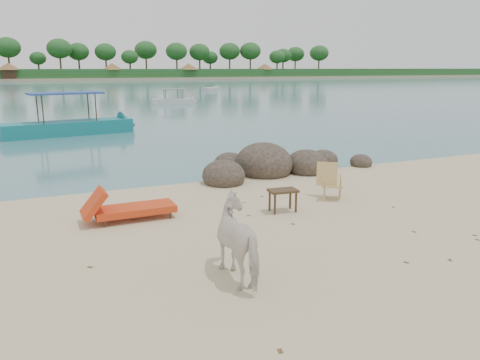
{
  "coord_description": "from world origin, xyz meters",
  "views": [
    {
      "loc": [
        -4.26,
        -7.2,
        3.42
      ],
      "look_at": [
        -0.23,
        2.0,
        1.0
      ],
      "focal_mm": 35.0,
      "sensor_mm": 36.0,
      "label": 1
    }
  ],
  "objects_px": {
    "boulders": "(271,166)",
    "cow": "(243,241)",
    "side_table": "(283,202)",
    "boat_near": "(66,100)",
    "lounge_chair": "(135,206)",
    "deck_chair": "(333,183)"
  },
  "relations": [
    {
      "from": "side_table",
      "to": "boat_near",
      "type": "distance_m",
      "value": 17.24
    },
    {
      "from": "lounge_chair",
      "to": "side_table",
      "type": "bearing_deg",
      "value": -15.1
    },
    {
      "from": "lounge_chair",
      "to": "deck_chair",
      "type": "relative_size",
      "value": 2.4
    },
    {
      "from": "lounge_chair",
      "to": "cow",
      "type": "bearing_deg",
      "value": -75.57
    },
    {
      "from": "side_table",
      "to": "deck_chair",
      "type": "relative_size",
      "value": 0.72
    },
    {
      "from": "cow",
      "to": "boat_near",
      "type": "height_order",
      "value": "boat_near"
    },
    {
      "from": "deck_chair",
      "to": "boat_near",
      "type": "bearing_deg",
      "value": 142.98
    },
    {
      "from": "boulders",
      "to": "boat_near",
      "type": "height_order",
      "value": "boat_near"
    },
    {
      "from": "cow",
      "to": "deck_chair",
      "type": "xyz_separation_m",
      "value": [
        4.1,
        3.4,
        -0.19
      ]
    },
    {
      "from": "cow",
      "to": "boat_near",
      "type": "relative_size",
      "value": 0.21
    },
    {
      "from": "boulders",
      "to": "cow",
      "type": "xyz_separation_m",
      "value": [
        -4.06,
        -6.87,
        0.4
      ]
    },
    {
      "from": "cow",
      "to": "boat_near",
      "type": "bearing_deg",
      "value": -89.19
    },
    {
      "from": "boulders",
      "to": "side_table",
      "type": "bearing_deg",
      "value": -113.43
    },
    {
      "from": "lounge_chair",
      "to": "boat_near",
      "type": "bearing_deg",
      "value": 90.64
    },
    {
      "from": "lounge_chair",
      "to": "deck_chair",
      "type": "height_order",
      "value": "deck_chair"
    },
    {
      "from": "boulders",
      "to": "boat_near",
      "type": "xyz_separation_m",
      "value": [
        -5.41,
        12.83,
        1.53
      ]
    },
    {
      "from": "cow",
      "to": "deck_chair",
      "type": "distance_m",
      "value": 5.33
    },
    {
      "from": "cow",
      "to": "lounge_chair",
      "type": "bearing_deg",
      "value": -78.13
    },
    {
      "from": "boulders",
      "to": "boat_near",
      "type": "distance_m",
      "value": 14.01
    },
    {
      "from": "boulders",
      "to": "side_table",
      "type": "relative_size",
      "value": 9.47
    },
    {
      "from": "deck_chair",
      "to": "boat_near",
      "type": "distance_m",
      "value": 17.24
    },
    {
      "from": "side_table",
      "to": "boulders",
      "type": "bearing_deg",
      "value": 71.49
    }
  ]
}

